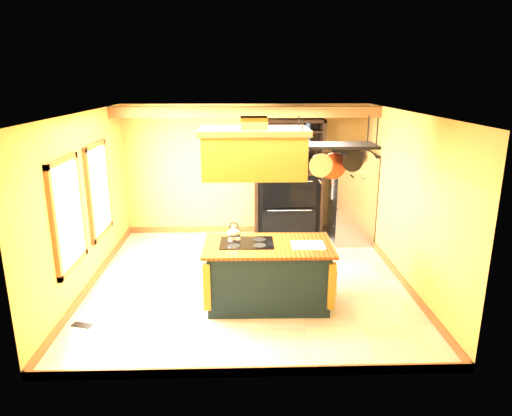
{
  "coord_description": "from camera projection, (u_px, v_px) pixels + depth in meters",
  "views": [
    {
      "loc": [
        -0.08,
        -6.84,
        3.18
      ],
      "look_at": [
        0.14,
        0.3,
        1.15
      ],
      "focal_mm": 32.0,
      "sensor_mm": 36.0,
      "label": 1
    }
  ],
  "objects": [
    {
      "name": "window_far",
      "position": [
        99.0,
        190.0,
        7.57
      ],
      "size": [
        0.06,
        1.06,
        1.56
      ],
      "color": "brown",
      "rests_on": "wall_left"
    },
    {
      "name": "window_near",
      "position": [
        68.0,
        214.0,
        6.22
      ],
      "size": [
        0.06,
        1.06,
        1.56
      ],
      "color": "brown",
      "rests_on": "wall_left"
    },
    {
      "name": "pot_rack",
      "position": [
        336.0,
        153.0,
        6.15
      ],
      "size": [
        1.16,
        0.54,
        0.86
      ],
      "color": "black",
      "rests_on": "ceiling"
    },
    {
      "name": "wall_back",
      "position": [
        246.0,
        170.0,
        9.48
      ],
      "size": [
        5.0,
        0.02,
        2.7
      ],
      "primitive_type": "cube",
      "color": "tan",
      "rests_on": "floor"
    },
    {
      "name": "ceiling_beam",
      "position": [
        246.0,
        112.0,
        8.37
      ],
      "size": [
        5.0,
        0.15,
        0.2
      ],
      "primitive_type": "cube",
      "color": "brown",
      "rests_on": "ceiling"
    },
    {
      "name": "hutch",
      "position": [
        288.0,
        193.0,
        9.37
      ],
      "size": [
        1.37,
        0.62,
        2.42
      ],
      "color": "black",
      "rests_on": "floor"
    },
    {
      "name": "wall_front",
      "position": [
        251.0,
        264.0,
        4.68
      ],
      "size": [
        5.0,
        0.02,
        2.7
      ],
      "primitive_type": "cube",
      "color": "tan",
      "rests_on": "floor"
    },
    {
      "name": "floor_register",
      "position": [
        82.0,
        325.0,
        6.1
      ],
      "size": [
        0.3,
        0.19,
        0.01
      ],
      "primitive_type": "cube",
      "rotation": [
        0.0,
        0.0,
        -0.28
      ],
      "color": "black",
      "rests_on": "floor"
    },
    {
      "name": "floor",
      "position": [
        248.0,
        281.0,
        7.45
      ],
      "size": [
        5.0,
        5.0,
        0.0
      ],
      "primitive_type": "plane",
      "color": "beige",
      "rests_on": "ground"
    },
    {
      "name": "range_hood",
      "position": [
        254.0,
        151.0,
        6.09
      ],
      "size": [
        1.44,
        0.82,
        0.8
      ],
      "color": "#A27028",
      "rests_on": "ceiling"
    },
    {
      "name": "refrigerator",
      "position": [
        352.0,
        200.0,
        9.1
      ],
      "size": [
        0.76,
        0.9,
        1.76
      ],
      "color": "#919399",
      "rests_on": "floor"
    },
    {
      "name": "kitchen_island",
      "position": [
        268.0,
        274.0,
        6.59
      ],
      "size": [
        1.84,
        1.04,
        1.11
      ],
      "rotation": [
        0.0,
        0.0,
        -0.01
      ],
      "color": "black",
      "rests_on": "floor"
    },
    {
      "name": "ceiling",
      "position": [
        247.0,
        113.0,
        6.71
      ],
      "size": [
        5.0,
        5.0,
        0.0
      ],
      "primitive_type": "plane",
      "rotation": [
        3.14,
        0.0,
        0.0
      ],
      "color": "white",
      "rests_on": "wall_back"
    },
    {
      "name": "wall_left",
      "position": [
        85.0,
        202.0,
        7.01
      ],
      "size": [
        0.02,
        5.0,
        2.7
      ],
      "primitive_type": "cube",
      "color": "tan",
      "rests_on": "floor"
    },
    {
      "name": "wall_right",
      "position": [
        407.0,
        200.0,
        7.15
      ],
      "size": [
        0.02,
        5.0,
        2.7
      ],
      "primitive_type": "cube",
      "color": "tan",
      "rests_on": "floor"
    }
  ]
}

